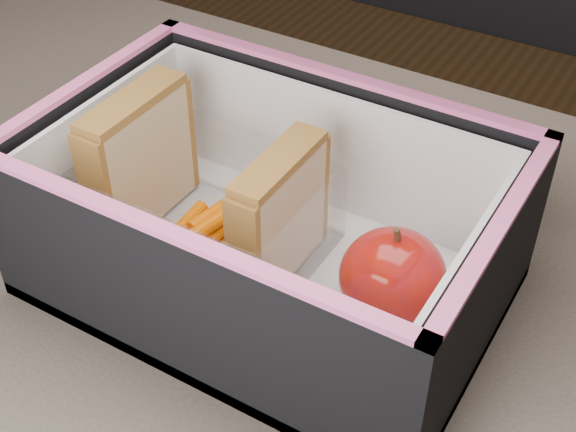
# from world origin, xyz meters

# --- Properties ---
(kitchen_table) EXTENTS (1.20, 0.80, 0.75)m
(kitchen_table) POSITION_xyz_m (0.00, 0.00, 0.66)
(kitchen_table) COLOR #65584D
(kitchen_table) RESTS_ON ground
(lunch_bag) EXTENTS (0.33, 0.35, 0.30)m
(lunch_bag) POSITION_xyz_m (0.03, 0.05, 0.82)
(lunch_bag) COLOR black
(lunch_bag) RESTS_ON kitchen_table
(plastic_tub) EXTENTS (0.17, 0.12, 0.07)m
(plastic_tub) POSITION_xyz_m (-0.02, 0.04, 0.80)
(plastic_tub) COLOR white
(plastic_tub) RESTS_ON lunch_bag
(sandwich_left) EXTENTS (0.03, 0.10, 0.11)m
(sandwich_left) POSITION_xyz_m (-0.09, 0.04, 0.82)
(sandwich_left) COLOR #CDAF88
(sandwich_left) RESTS_ON plastic_tub
(sandwich_right) EXTENTS (0.03, 0.09, 0.10)m
(sandwich_right) POSITION_xyz_m (0.04, 0.04, 0.82)
(sandwich_right) COLOR #CDAF88
(sandwich_right) RESTS_ON plastic_tub
(carrot_sticks) EXTENTS (0.05, 0.14, 0.03)m
(carrot_sticks) POSITION_xyz_m (-0.02, 0.04, 0.78)
(carrot_sticks) COLOR #E04500
(carrot_sticks) RESTS_ON plastic_tub
(paper_napkin) EXTENTS (0.10, 0.10, 0.01)m
(paper_napkin) POSITION_xyz_m (0.13, 0.04, 0.77)
(paper_napkin) COLOR white
(paper_napkin) RESTS_ON lunch_bag
(red_apple) EXTENTS (0.10, 0.10, 0.08)m
(red_apple) POSITION_xyz_m (0.13, 0.04, 0.81)
(red_apple) COLOR maroon
(red_apple) RESTS_ON paper_napkin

